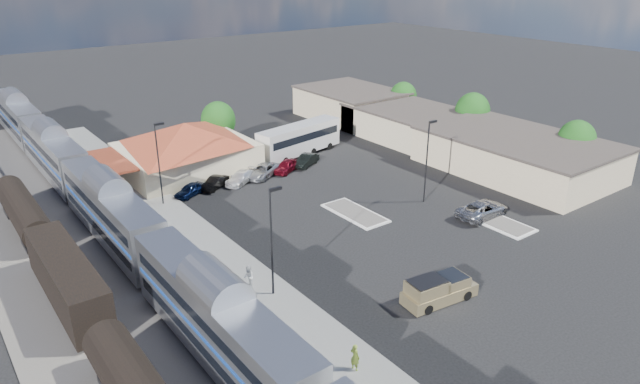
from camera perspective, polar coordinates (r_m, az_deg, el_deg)
ground at (r=55.28m, az=1.66°, el=-3.91°), size 280.00×280.00×0.00m
railbed at (r=53.71m, az=-22.04°, el=-6.45°), size 16.00×100.00×0.12m
platform at (r=54.39m, az=-12.37°, el=-4.82°), size 5.50×92.00×0.18m
passenger_train at (r=55.23m, az=-20.16°, el=-2.11°), size 3.00×104.00×5.55m
freight_cars at (r=47.34m, az=-23.93°, el=-8.18°), size 2.80×46.00×4.00m
station_depot at (r=71.37m, az=-13.30°, el=4.35°), size 18.35×12.24×6.20m
buildings_east at (r=82.31m, az=10.97°, el=6.29°), size 14.40×51.40×4.80m
traffic_island_south at (r=58.93m, az=3.52°, el=-2.10°), size 3.30×7.50×0.21m
traffic_island_north at (r=59.61m, az=17.21°, el=-2.83°), size 3.30×7.50×0.21m
lamp_plat_s at (r=42.90m, az=-4.80°, el=-4.18°), size 1.08×0.25×9.00m
lamp_plat_n at (r=61.40m, az=-15.80°, el=3.34°), size 1.08×0.25×9.00m
lamp_lot at (r=60.96m, az=10.72°, el=3.67°), size 1.08×0.25×9.00m
tree_east_a at (r=76.42m, az=24.25°, el=4.73°), size 4.56×4.56×6.42m
tree_east_b at (r=84.84m, az=14.99°, el=7.78°), size 4.94×4.94×6.96m
tree_east_c at (r=94.00m, az=8.31°, el=9.39°), size 4.41×4.41×6.21m
tree_depot at (r=79.38m, az=-10.14°, el=7.07°), size 4.71×4.71×6.63m
pickup_truck at (r=45.13m, az=11.88°, el=-9.52°), size 6.21×2.88×2.07m
suv at (r=60.13m, az=15.94°, el=-1.68°), size 6.14×2.93×1.69m
coach_bus at (r=75.88m, az=-2.09°, el=5.42°), size 13.24×5.09×4.15m
person_a at (r=37.50m, az=3.52°, el=-16.13°), size 0.57×0.76×1.89m
person_b at (r=45.83m, az=-7.17°, el=-8.43°), size 1.03×1.14×1.90m
parked_car_a at (r=64.75m, az=-12.88°, el=0.21°), size 4.26×3.15×1.35m
parked_car_b at (r=66.22m, az=-10.48°, el=0.91°), size 4.26×3.26×1.35m
parked_car_c at (r=67.31m, az=-7.94°, el=1.45°), size 5.15×4.06×1.40m
parked_car_d at (r=69.01m, az=-5.74°, el=2.13°), size 5.90×4.81×1.49m
parked_car_e at (r=70.35m, az=-3.39°, el=2.61°), size 4.71×3.52×1.49m
parked_car_f at (r=72.28m, az=-1.40°, el=3.18°), size 4.69×3.39×1.47m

